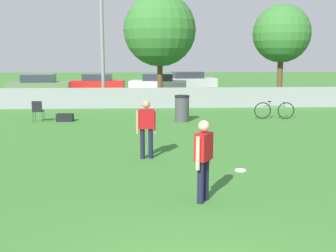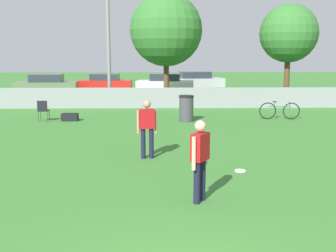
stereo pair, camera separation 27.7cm
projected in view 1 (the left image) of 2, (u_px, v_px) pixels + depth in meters
fence_backline at (159, 98)px, 22.43m from camera, size 23.87×0.07×1.21m
light_pole at (102, 13)px, 22.33m from camera, size 0.90×0.36×8.45m
tree_near_pole at (160, 30)px, 24.70m from camera, size 4.27×4.27×6.38m
tree_far_right at (282, 34)px, 24.11m from camera, size 3.31×3.31×5.67m
player_thrower_red at (204, 155)px, 8.22m from camera, size 0.41×0.49×1.64m
player_defender_red at (146, 125)px, 11.64m from camera, size 0.57×0.27×1.64m
frisbee_disc at (241, 170)px, 10.56m from camera, size 0.28×0.28×0.03m
folding_chair_sideline at (38, 110)px, 17.97m from camera, size 0.43×0.43×0.90m
bicycle_sideline at (274, 110)px, 18.82m from camera, size 1.78×0.44×0.80m
trash_bin at (182, 108)px, 18.08m from camera, size 0.64×0.64×1.13m
gear_bag_sideline at (65, 118)px, 18.19m from camera, size 0.70×0.39×0.34m
parked_car_olive at (39, 85)px, 29.42m from camera, size 4.34×2.01×1.44m
parked_car_red at (97, 83)px, 32.05m from camera, size 4.10×1.83×1.35m
parked_car_white at (158, 83)px, 31.09m from camera, size 4.32×2.17×1.41m
parked_car_silver at (188, 81)px, 34.03m from camera, size 4.73×2.43×1.43m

